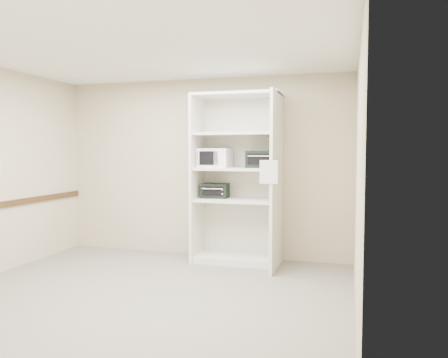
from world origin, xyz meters
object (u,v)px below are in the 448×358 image
(shelving_unit, at_px, (240,184))
(toaster_oven_upper, at_px, (262,159))
(microwave, at_px, (215,158))
(toaster_oven_lower, at_px, (215,191))

(shelving_unit, height_order, toaster_oven_upper, shelving_unit)
(shelving_unit, relative_size, toaster_oven_upper, 5.77)
(microwave, xyz_separation_m, toaster_oven_upper, (0.69, 0.02, -0.02))
(shelving_unit, xyz_separation_m, toaster_oven_upper, (0.30, 0.02, 0.36))
(microwave, height_order, toaster_oven_upper, microwave)
(shelving_unit, bearing_deg, toaster_oven_upper, 4.68)
(shelving_unit, distance_m, microwave, 0.54)
(shelving_unit, bearing_deg, toaster_oven_lower, 173.12)
(microwave, bearing_deg, toaster_oven_lower, 101.91)
(shelving_unit, xyz_separation_m, microwave, (-0.38, 0.01, 0.38))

